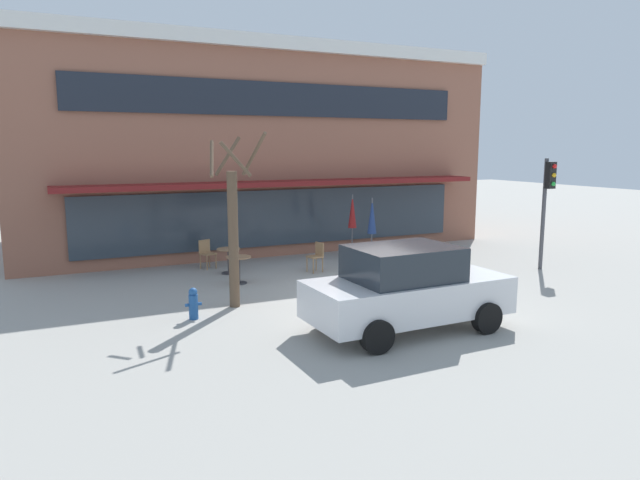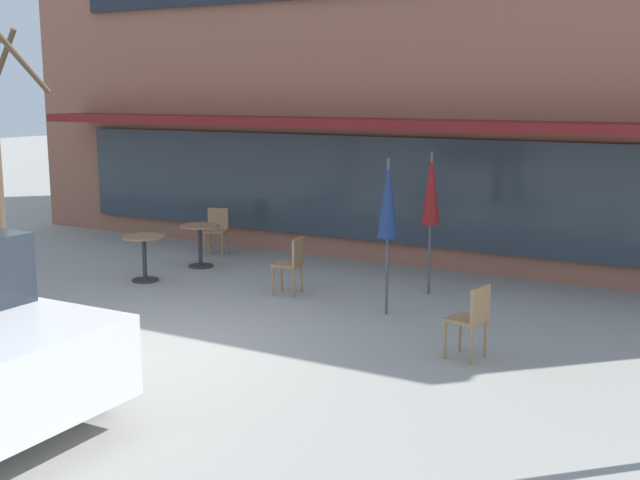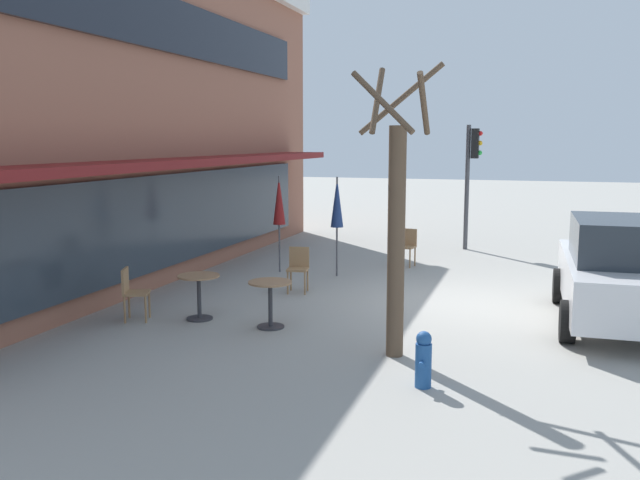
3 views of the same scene
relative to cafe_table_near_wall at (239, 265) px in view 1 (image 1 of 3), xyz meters
name	(u,v)px [view 1 (image 1 of 3)]	position (x,y,z in m)	size (l,w,h in m)	color
ground_plane	(369,296)	(2.59, -2.70, -0.52)	(80.00, 80.00, 0.00)	#9E9B93
building_facade	(245,148)	(2.59, 7.27, 3.17)	(16.99, 9.10, 7.36)	#935B47
cafe_table_near_wall	(239,265)	(0.00, 0.00, 0.00)	(0.70, 0.70, 0.76)	#333338
cafe_table_streetside	(229,257)	(0.11, 1.33, 0.00)	(0.70, 0.70, 0.76)	#333338
patio_umbrella_green_folded	(372,216)	(4.33, 0.16, 1.11)	(0.28, 0.28, 2.20)	#4C4C51
patio_umbrella_cream_folded	(352,212)	(4.40, 1.55, 1.11)	(0.28, 0.28, 2.20)	#4C4C51
cafe_chair_0	(317,255)	(2.59, 0.45, 0.01)	(0.46, 0.46, 0.89)	#9E754C
cafe_chair_1	(206,252)	(-0.30, 2.36, 0.01)	(0.52, 0.52, 0.89)	#9E754C
cafe_chair_2	(441,254)	(6.02, -1.09, 0.01)	(0.46, 0.46, 0.89)	#9E754C
parked_sedan	(407,288)	(1.89, -5.39, 0.36)	(4.23, 2.08, 1.76)	silver
street_tree	(233,229)	(-0.78, -2.18, 1.35)	(1.28, 1.20, 4.08)	brown
traffic_light_pole	(547,195)	(9.01, -2.26, 1.78)	(0.26, 0.44, 3.40)	#47474C
fire_hydrant	(193,303)	(-1.90, -2.77, -0.16)	(0.36, 0.20, 0.71)	#1E4C8C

